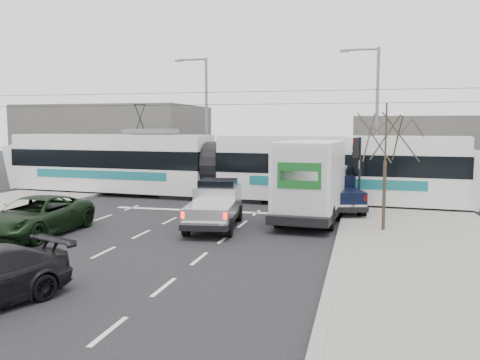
% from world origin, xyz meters
% --- Properties ---
extents(ground, '(120.00, 120.00, 0.00)m').
position_xyz_m(ground, '(0.00, 0.00, 0.00)').
color(ground, black).
rests_on(ground, ground).
extents(sidewalk_right, '(6.00, 60.00, 0.15)m').
position_xyz_m(sidewalk_right, '(9.00, 0.00, 0.07)').
color(sidewalk_right, gray).
rests_on(sidewalk_right, ground).
extents(rails, '(60.00, 1.60, 0.03)m').
position_xyz_m(rails, '(0.00, 10.00, 0.01)').
color(rails, '#33302D').
rests_on(rails, ground).
extents(building_left, '(14.00, 10.00, 6.00)m').
position_xyz_m(building_left, '(-14.00, 22.00, 3.00)').
color(building_left, slate).
rests_on(building_left, ground).
extents(building_right, '(12.00, 10.00, 5.00)m').
position_xyz_m(building_right, '(12.00, 24.00, 2.50)').
color(building_right, slate).
rests_on(building_right, ground).
extents(bare_tree, '(2.40, 2.40, 5.00)m').
position_xyz_m(bare_tree, '(7.60, 2.50, 3.79)').
color(bare_tree, '#47382B').
rests_on(bare_tree, ground).
extents(traffic_signal, '(0.44, 0.44, 3.60)m').
position_xyz_m(traffic_signal, '(6.47, 6.50, 2.74)').
color(traffic_signal, black).
rests_on(traffic_signal, ground).
extents(street_lamp_near, '(2.38, 0.25, 9.00)m').
position_xyz_m(street_lamp_near, '(7.31, 14.00, 5.11)').
color(street_lamp_near, slate).
rests_on(street_lamp_near, ground).
extents(street_lamp_far, '(2.38, 0.25, 9.00)m').
position_xyz_m(street_lamp_far, '(-4.19, 16.00, 5.11)').
color(street_lamp_far, slate).
rests_on(street_lamp_far, ground).
extents(catenary, '(60.00, 0.20, 7.00)m').
position_xyz_m(catenary, '(0.00, 10.00, 3.88)').
color(catenary, black).
rests_on(catenary, ground).
extents(tram, '(27.51, 5.29, 5.59)m').
position_xyz_m(tram, '(-1.70, 10.27, 1.98)').
color(tram, white).
rests_on(tram, ground).
extents(silver_pickup, '(2.48, 5.52, 1.94)m').
position_xyz_m(silver_pickup, '(0.70, 2.28, 0.96)').
color(silver_pickup, black).
rests_on(silver_pickup, ground).
extents(box_truck, '(2.97, 7.36, 3.60)m').
position_xyz_m(box_truck, '(4.55, 4.56, 1.78)').
color(box_truck, black).
rests_on(box_truck, ground).
extents(navy_pickup, '(3.12, 5.38, 2.14)m').
position_xyz_m(navy_pickup, '(5.41, 7.32, 1.06)').
color(navy_pickup, black).
rests_on(navy_pickup, ground).
extents(green_car, '(2.56, 5.46, 1.51)m').
position_xyz_m(green_car, '(-5.65, -1.15, 0.76)').
color(green_car, black).
rests_on(green_car, ground).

